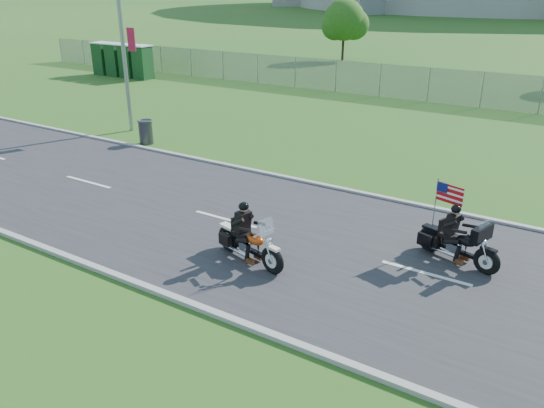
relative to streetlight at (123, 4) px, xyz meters
The scene contains 14 objects.
ground 14.63m from the streetlight, 27.44° to the right, with size 420.00×420.00×0.00m, color #215219.
road 14.62m from the streetlight, 27.44° to the right, with size 120.00×8.00×0.04m, color #28282B.
curb_north 13.40m from the streetlight, 10.27° to the right, with size 120.00×0.18×0.12m, color #9E9B93.
curb_south 16.74m from the streetlight, 40.60° to the right, with size 120.00×0.18×0.12m, color #9E9B93.
fence 16.13m from the streetlight, 63.13° to the left, with size 60.00×0.03×2.00m, color gray.
streetlight is the anchor object (origin of this frame).
porta_toilet_a 15.39m from the streetlight, 132.91° to the left, with size 1.10×1.10×2.30m, color #133E18.
porta_toilet_b 16.33m from the streetlight, 136.65° to the left, with size 1.10×1.10×2.30m, color #133E18.
porta_toilet_c 17.34m from the streetlight, 139.94° to the left, with size 1.10×1.10×2.30m, color #133E18.
porta_toilet_d 18.40m from the streetlight, 142.83° to the left, with size 1.10×1.10×2.30m, color #133E18.
tree_fence_mid 27.99m from the streetlight, 94.05° to the left, with size 3.96×3.69×5.30m.
motorcycle_lead 15.25m from the streetlight, 33.50° to the right, with size 2.32×0.94×1.59m.
motorcycle_follow 17.98m from the streetlight, 17.62° to the right, with size 2.20×1.05×1.88m.
trash_can 5.78m from the streetlight, 34.28° to the right, with size 0.59×0.59×1.02m, color #37373C.
Camera 1 is at (6.74, -11.42, 6.51)m, focal length 35.00 mm.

